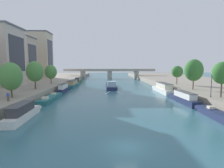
% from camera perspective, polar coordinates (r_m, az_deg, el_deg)
% --- Properties ---
extents(ground_plane, '(400.00, 400.00, 0.00)m').
position_cam_1_polar(ground_plane, '(19.13, 4.75, -19.60)').
color(ground_plane, '#336675').
extents(quay_left, '(36.00, 170.00, 2.09)m').
position_cam_1_polar(quay_left, '(79.77, -26.41, 0.10)').
color(quay_left, gray).
rests_on(quay_left, ground).
extents(quay_right, '(36.00, 170.00, 2.09)m').
position_cam_1_polar(quay_right, '(81.54, 25.45, 0.25)').
color(quay_right, gray).
rests_on(quay_right, ground).
extents(barge_midriver, '(3.94, 18.82, 2.90)m').
position_cam_1_polar(barge_midriver, '(66.43, -0.29, -0.48)').
color(barge_midriver, '#1E284C').
rests_on(barge_midriver, ground).
extents(wake_behind_barge, '(5.60, 5.92, 0.03)m').
position_cam_1_polar(wake_behind_barge, '(54.16, 0.44, -2.84)').
color(wake_behind_barge, '#A5D1DB').
rests_on(wake_behind_barge, ground).
extents(moored_boat_left_gap_after, '(2.37, 10.67, 2.55)m').
position_cam_1_polar(moored_boat_left_gap_after, '(30.87, -26.77, -8.19)').
color(moored_boat_left_gap_after, silver).
rests_on(moored_boat_left_gap_after, ground).
extents(moored_boat_left_far, '(2.41, 13.49, 2.09)m').
position_cam_1_polar(moored_boat_left_far, '(45.06, -19.19, -4.29)').
color(moored_boat_left_far, '#23666B').
rests_on(moored_boat_left_far, ground).
extents(moored_boat_left_midway, '(1.81, 11.29, 2.70)m').
position_cam_1_polar(moored_boat_left_midway, '(57.68, -15.32, -1.41)').
color(moored_boat_left_midway, '#1E284C').
rests_on(moored_boat_left_midway, ground).
extents(moored_boat_left_downstream, '(3.30, 14.31, 2.59)m').
position_cam_1_polar(moored_boat_left_downstream, '(72.00, -12.50, 0.04)').
color(moored_boat_left_downstream, '#23666B').
rests_on(moored_boat_left_downstream, ground).
extents(moored_boat_left_end, '(2.50, 11.48, 2.89)m').
position_cam_1_polar(moored_boat_left_end, '(85.60, -10.88, 0.83)').
color(moored_boat_left_end, '#235633').
rests_on(moored_boat_left_end, ground).
extents(moored_boat_right_second, '(2.26, 11.21, 2.24)m').
position_cam_1_polar(moored_boat_right_second, '(32.45, 30.93, -8.55)').
color(moored_boat_right_second, '#1E284C').
rests_on(moored_boat_right_second, ground).
extents(moored_boat_right_far, '(2.58, 12.56, 2.57)m').
position_cam_1_polar(moored_boat_right_far, '(42.82, 22.00, -4.17)').
color(moored_boat_right_far, '#1E284C').
rests_on(moored_boat_right_far, ground).
extents(moored_boat_right_downstream, '(3.04, 14.82, 2.98)m').
position_cam_1_polar(moored_boat_right_downstream, '(57.42, 16.15, -1.34)').
color(moored_boat_right_downstream, silver).
rests_on(moored_boat_right_downstream, ground).
extents(tree_left_third, '(4.28, 4.28, 6.82)m').
position_cam_1_polar(tree_left_third, '(39.32, -29.83, 2.13)').
color(tree_left_third, brown).
rests_on(tree_left_third, quay_left).
extents(tree_left_second, '(4.37, 4.37, 7.38)m').
position_cam_1_polar(tree_left_second, '(51.30, -23.60, 3.72)').
color(tree_left_second, brown).
rests_on(tree_left_second, quay_left).
extents(tree_left_end_of_row, '(4.04, 4.04, 6.43)m').
position_cam_1_polar(tree_left_end_of_row, '(64.84, -19.10, 3.69)').
color(tree_left_end_of_row, brown).
rests_on(tree_left_end_of_row, quay_left).
extents(tree_right_end_of_row, '(3.75, 3.75, 6.95)m').
position_cam_1_polar(tree_right_end_of_row, '(40.37, 31.97, 3.03)').
color(tree_right_end_of_row, brown).
rests_on(tree_right_end_of_row, quay_right).
extents(tree_right_by_lamp, '(4.66, 4.66, 7.84)m').
position_cam_1_polar(tree_right_by_lamp, '(50.75, 24.84, 4.05)').
color(tree_right_by_lamp, brown).
rests_on(tree_right_by_lamp, quay_right).
extents(tree_right_third, '(3.75, 3.75, 6.12)m').
position_cam_1_polar(tree_right_third, '(62.81, 20.25, 3.74)').
color(tree_right_third, brown).
rests_on(tree_right_third, quay_right).
extents(lamppost_right_bank, '(0.28, 0.28, 4.80)m').
position_cam_1_polar(lamppost_right_bank, '(39.89, 29.37, 0.07)').
color(lamppost_right_bank, black).
rests_on(lamppost_right_bank, quay_right).
extents(building_left_corner, '(10.71, 9.96, 17.68)m').
position_cam_1_polar(building_left_corner, '(80.81, -27.59, 7.14)').
color(building_left_corner, '#B2A38E').
rests_on(building_left_corner, quay_left).
extents(building_left_middle, '(15.22, 9.87, 22.35)m').
position_cam_1_polar(building_left_middle, '(95.22, -23.54, 8.43)').
color(building_left_middle, beige).
rests_on(building_left_middle, quay_left).
extents(bridge_far, '(58.55, 4.40, 6.25)m').
position_cam_1_polar(bridge_far, '(115.02, -0.77, 3.75)').
color(bridge_far, '#9E998E').
rests_on(bridge_far, ground).
extents(person_on_quay, '(0.35, 0.46, 1.62)m').
position_cam_1_polar(person_on_quay, '(35.63, -30.47, -3.35)').
color(person_on_quay, '#473D33').
rests_on(person_on_quay, quay_left).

